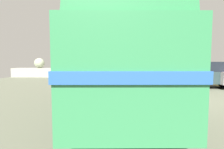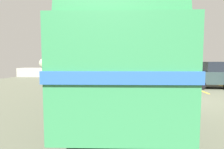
{
  "view_description": "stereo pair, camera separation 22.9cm",
  "coord_description": "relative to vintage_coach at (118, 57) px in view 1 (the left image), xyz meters",
  "views": [
    {
      "loc": [
        -2.39,
        -8.8,
        1.87
      ],
      "look_at": [
        -2.75,
        -1.95,
        1.36
      ],
      "focal_mm": 27.19,
      "sensor_mm": 36.0,
      "label": 1
    },
    {
      "loc": [
        -2.16,
        -8.79,
        1.87
      ],
      "look_at": [
        -2.75,
        -1.95,
        1.36
      ],
      "focal_mm": 27.19,
      "sensor_mm": 36.0,
      "label": 2
    }
  ],
  "objects": [
    {
      "name": "lamp_post",
      "position": [
        4.18,
        9.4,
        1.3
      ],
      "size": [
        1.01,
        0.58,
        5.89
      ],
      "color": "#5B5B60",
      "rests_on": "ground"
    },
    {
      "name": "parked_car_nearest",
      "position": [
        6.63,
        5.75,
        -1.08
      ],
      "size": [
        4.13,
        1.78,
        1.86
      ],
      "rotation": [
        0.0,
        0.0,
        1.55
      ],
      "color": "black",
      "rests_on": "ground"
    },
    {
      "name": "ground",
      "position": [
        2.5,
        2.05,
        -2.04
      ],
      "size": [
        32.0,
        26.0,
        0.02
      ],
      "color": "#535645"
    },
    {
      "name": "vintage_coach",
      "position": [
        0.0,
        0.0,
        0.0
      ],
      "size": [
        2.96,
        8.72,
        3.7
      ],
      "rotation": [
        0.0,
        0.0,
        0.06
      ],
      "color": "black",
      "rests_on": "ground"
    },
    {
      "name": "breakwater",
      "position": [
        2.27,
        13.86,
        -1.37
      ],
      "size": [
        31.36,
        2.0,
        2.37
      ],
      "color": "gray",
      "rests_on": "ground"
    }
  ]
}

